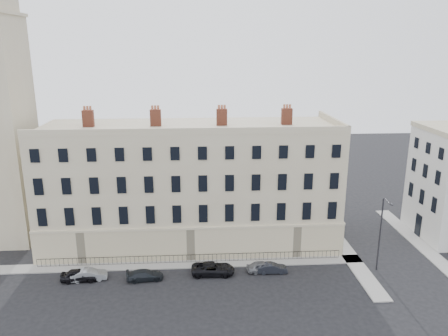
# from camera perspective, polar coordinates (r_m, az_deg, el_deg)

# --- Properties ---
(ground) EXTENTS (160.00, 160.00, 0.00)m
(ground) POSITION_cam_1_polar(r_m,az_deg,el_deg) (47.69, 3.11, -15.08)
(ground) COLOR black
(ground) RESTS_ON ground
(terrace) EXTENTS (36.22, 12.22, 17.00)m
(terrace) POSITION_cam_1_polar(r_m,az_deg,el_deg) (55.28, -4.39, -2.14)
(terrace) COLOR #BAAB8B
(terrace) RESTS_ON ground
(pavement_terrace) EXTENTS (48.00, 2.00, 0.12)m
(pavement_terrace) POSITION_cam_1_polar(r_m,az_deg,el_deg) (51.97, -8.85, -12.42)
(pavement_terrace) COLOR gray
(pavement_terrace) RESTS_ON ground
(pavement_east_return) EXTENTS (2.00, 24.00, 0.12)m
(pavement_east_return) POSITION_cam_1_polar(r_m,az_deg,el_deg) (57.35, 15.36, -10.01)
(pavement_east_return) COLOR gray
(pavement_east_return) RESTS_ON ground
(pavement_adjacent) EXTENTS (2.00, 20.00, 0.12)m
(pavement_adjacent) POSITION_cam_1_polar(r_m,az_deg,el_deg) (62.85, 23.52, -8.47)
(pavement_adjacent) COLOR gray
(pavement_adjacent) RESTS_ON ground
(railings) EXTENTS (35.00, 0.04, 0.96)m
(railings) POSITION_cam_1_polar(r_m,az_deg,el_deg) (51.87, -4.33, -11.71)
(railings) COLOR black
(railings) RESTS_ON ground
(car_a) EXTENTS (3.96, 1.78, 1.32)m
(car_a) POSITION_cam_1_polar(r_m,az_deg,el_deg) (50.60, -18.37, -13.14)
(car_a) COLOR black
(car_a) RESTS_ON ground
(car_b) EXTENTS (3.93, 1.80, 1.25)m
(car_b) POSITION_cam_1_polar(r_m,az_deg,el_deg) (50.47, -17.22, -13.16)
(car_b) COLOR gray
(car_b) RESTS_ON ground
(car_c) EXTENTS (4.08, 2.07, 1.14)m
(car_c) POSITION_cam_1_polar(r_m,az_deg,el_deg) (49.12, -10.30, -13.59)
(car_c) COLOR black
(car_c) RESTS_ON ground
(car_d) EXTENTS (4.82, 2.33, 1.32)m
(car_d) POSITION_cam_1_polar(r_m,az_deg,el_deg) (49.39, -1.44, -13.02)
(car_d) COLOR black
(car_d) RESTS_ON ground
(car_e) EXTENTS (3.68, 1.93, 1.20)m
(car_e) POSITION_cam_1_polar(r_m,az_deg,el_deg) (50.14, 5.01, -12.70)
(car_e) COLOR slate
(car_e) RESTS_ON ground
(car_f) EXTENTS (3.38, 1.22, 1.11)m
(car_f) POSITION_cam_1_polar(r_m,az_deg,el_deg) (50.02, 6.30, -12.87)
(car_f) COLOR black
(car_f) RESTS_ON ground
(streetlamp) EXTENTS (0.44, 1.84, 8.55)m
(streetlamp) POSITION_cam_1_polar(r_m,az_deg,el_deg) (51.39, 19.81, -7.77)
(streetlamp) COLOR #2E2D33
(streetlamp) RESTS_ON ground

